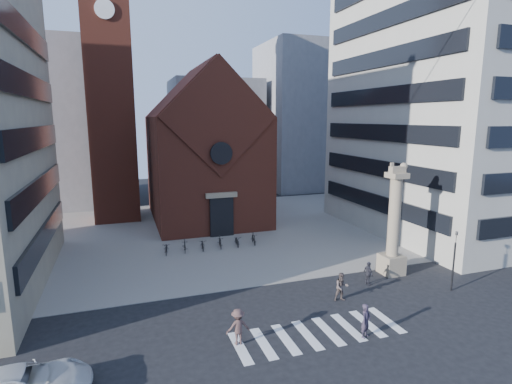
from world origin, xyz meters
The scene contains 21 objects.
ground centered at (0.00, 0.00, 0.00)m, with size 120.00×120.00×0.00m, color black.
piazza centered at (0.00, 19.00, 0.03)m, with size 46.00×30.00×0.05m, color gray.
zebra_crossing centered at (0.55, -3.00, 0.01)m, with size 10.20×3.20×0.01m, color white, non-canonical shape.
church centered at (0.00, 25.04, 7.98)m, with size 12.00×16.65×18.00m.
campanile centered at (-10.00, 28.00, 15.74)m, with size 5.50×5.50×31.20m.
building_right centered at (24.00, 12.00, 16.00)m, with size 18.00×22.00×32.00m, color #A9A599.
bg_block_left centered at (-20.00, 40.00, 11.00)m, with size 16.00×14.00×22.00m, color gray.
bg_block_mid centered at (6.00, 45.00, 9.00)m, with size 14.00×12.00×18.00m, color gray.
bg_block_right centered at (22.00, 42.00, 12.00)m, with size 16.00×14.00×24.00m, color gray.
lion_column centered at (10.01, 3.00, 3.46)m, with size 1.63×1.60×8.68m.
traffic_light centered at (12.00, -1.00, 2.29)m, with size 0.13×0.16×4.30m.
pedestrian_0 centered at (2.83, -4.19, 0.96)m, with size 0.70×0.46×1.91m, color #32293A.
pedestrian_1 centered at (3.91, 0.15, 0.96)m, with size 0.93×0.73×1.92m, color #4E423E.
pedestrian_2 centered at (7.07, 1.75, 0.86)m, with size 1.01×0.42×1.73m, color #2B2A33.
pedestrian_3 centered at (-3.99, -2.59, 0.99)m, with size 1.28×0.73×1.97m, color #4A3431.
scooter_0 centered at (-5.97, 13.26, 0.53)m, with size 0.64×1.84×0.97m, color black.
scooter_1 centered at (-4.34, 13.26, 0.59)m, with size 0.50×1.79×1.07m, color black.
scooter_2 centered at (-2.70, 13.26, 0.53)m, with size 0.64×1.84×0.97m, color black.
scooter_3 centered at (-1.07, 13.26, 0.59)m, with size 0.50×1.79×1.07m, color black.
scooter_4 centered at (0.56, 13.26, 0.53)m, with size 0.64×1.84×0.97m, color black.
scooter_5 centered at (2.20, 13.26, 0.59)m, with size 0.50×1.79×1.07m, color black.
Camera 1 is at (-9.40, -21.34, 11.88)m, focal length 28.00 mm.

